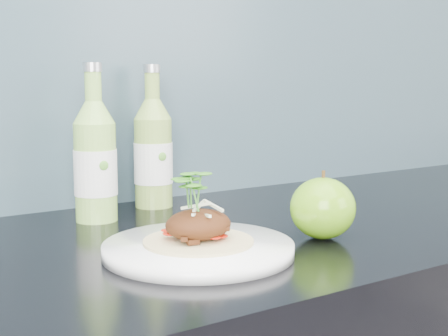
# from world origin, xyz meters

# --- Properties ---
(subway_backsplash) EXTENTS (4.00, 0.02, 0.70)m
(subway_backsplash) POSITION_xyz_m (0.00, 1.99, 1.25)
(subway_backsplash) COLOR #648B9D
(subway_backsplash) RESTS_ON kitchen_counter
(dinner_plate) EXTENTS (0.30, 0.30, 0.02)m
(dinner_plate) POSITION_xyz_m (-0.08, 1.60, 0.91)
(dinner_plate) COLOR white
(dinner_plate) RESTS_ON kitchen_counter
(pork_taco) EXTENTS (0.14, 0.14, 0.10)m
(pork_taco) POSITION_xyz_m (-0.08, 1.60, 0.94)
(pork_taco) COLOR tan
(pork_taco) RESTS_ON dinner_plate
(green_apple) EXTENTS (0.12, 0.12, 0.10)m
(green_apple) POSITION_xyz_m (0.11, 1.58, 0.94)
(green_apple) COLOR #539710
(green_apple) RESTS_ON kitchen_counter
(cider_bottle_left) EXTENTS (0.08, 0.08, 0.25)m
(cider_bottle_left) POSITION_xyz_m (-0.12, 1.87, 1.00)
(cider_bottle_left) COLOR #8FC853
(cider_bottle_left) RESTS_ON kitchen_counter
(cider_bottle_right) EXTENTS (0.08, 0.08, 0.25)m
(cider_bottle_right) POSITION_xyz_m (0.01, 1.92, 1.00)
(cider_bottle_right) COLOR #89AE48
(cider_bottle_right) RESTS_ON kitchen_counter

